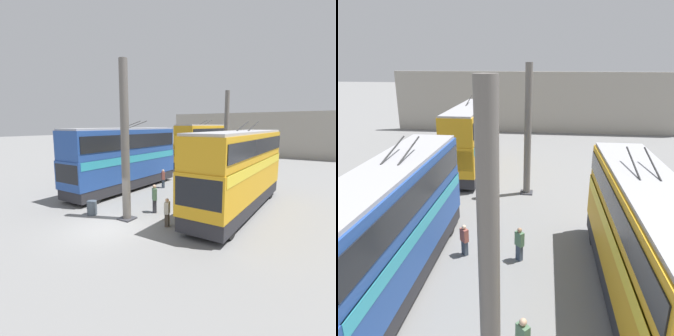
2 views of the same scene
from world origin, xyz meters
The scene contains 12 objects.
ground_plane centered at (0.00, 0.00, 0.00)m, with size 240.00×240.00×0.00m, color slate.
depot_back_wall centered at (36.97, 0.00, 3.72)m, with size 0.50×36.00×7.44m.
support_column_near centered at (1.67, 0.00, 4.27)m, with size 0.85×0.85×8.79m.
support_column_far centered at (17.07, 0.00, 4.27)m, with size 0.85×0.85×8.79m.
bus_left_far centered at (6.65, -4.82, 2.85)m, with size 11.46×2.54×5.59m.
bus_right_near centered at (6.89, 4.82, 2.89)m, with size 11.22×2.54×5.73m.
bus_right_mid centered at (21.25, 4.82, 3.06)m, with size 9.72×2.54×6.02m.
person_aisle_foreground centered at (3.46, -0.66, 0.94)m, with size 0.46×0.47×1.76m.
person_aisle_midway centered at (8.98, -0.13, 0.89)m, with size 0.46×0.47×1.69m.
person_by_right_row centered at (9.11, 2.51, 0.84)m, with size 0.46×0.47×1.60m.
person_by_left_row centered at (2.02, -2.52, 0.80)m, with size 0.48×0.36×1.54m.
oil_drum centered at (1.10, 2.28, 0.42)m, with size 0.61×0.61×0.84m.
Camera 1 is at (-9.10, -9.79, 5.34)m, focal length 28.00 mm.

